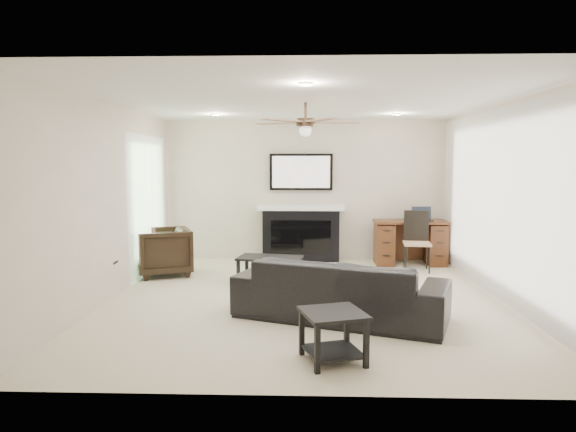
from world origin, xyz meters
The scene contains 10 objects.
room_shell centered at (0.19, 0.08, 1.68)m, with size 5.50×5.54×2.52m.
sofa centered at (0.40, -0.81, 0.34)m, with size 2.33×0.91×0.68m, color black.
armchair centered at (-2.20, 1.34, 0.37)m, with size 0.79×0.82×0.74m, color black.
coffee_table centered at (-0.50, 0.79, 0.20)m, with size 0.90×0.50×0.40m, color black.
end_table_near centered at (0.25, -2.06, 0.23)m, with size 0.52×0.52×0.45m, color black.
end_table_left centered at (-2.75, 0.29, 0.23)m, with size 0.50×0.50×0.45m, color black.
fireplace_unit centered at (-0.07, 2.58, 0.95)m, with size 1.52×0.34×1.91m, color black.
desk centered at (1.80, 2.31, 0.38)m, with size 1.22×0.56×0.76m, color #402010.
desk_chair centered at (1.80, 1.76, 0.48)m, with size 0.42×0.44×0.97m, color black.
laptop centered at (2.00, 2.29, 0.88)m, with size 0.33×0.24×0.23m, color black.
Camera 1 is at (-0.00, -6.45, 1.75)m, focal length 32.00 mm.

